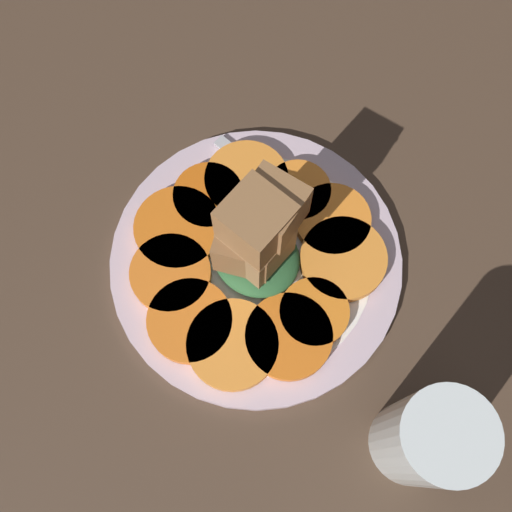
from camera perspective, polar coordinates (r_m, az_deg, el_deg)
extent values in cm
cube|color=#4C3828|center=(57.69, 0.00, -0.98)|extent=(120.00, 120.00, 2.00)
cylinder|color=silver|center=(56.26, 0.00, -0.52)|extent=(25.52, 25.52, 1.00)
cylinder|color=white|center=(56.21, 0.00, -0.50)|extent=(20.42, 20.42, 1.00)
cylinder|color=orange|center=(57.57, 3.76, 5.75)|extent=(5.82, 5.82, 1.10)
cylinder|color=orange|center=(57.92, -0.85, 6.74)|extent=(7.54, 7.54, 1.10)
cylinder|color=#D55F13|center=(57.41, -4.25, 5.31)|extent=(6.27, 6.27, 1.10)
cylinder|color=orange|center=(56.51, -6.96, 2.47)|extent=(7.64, 7.64, 1.10)
cylinder|color=orange|center=(55.22, -7.60, -1.55)|extent=(6.95, 6.95, 1.10)
cylinder|color=orange|center=(53.95, -5.91, -5.74)|extent=(7.16, 7.16, 1.10)
cylinder|color=orange|center=(53.29, -2.10, -7.88)|extent=(7.62, 7.62, 1.10)
cylinder|color=orange|center=(53.46, 2.93, -7.16)|extent=(7.27, 7.27, 1.10)
cylinder|color=orange|center=(54.17, 5.54, -4.66)|extent=(5.87, 5.87, 1.10)
cylinder|color=orange|center=(55.65, 7.76, -0.25)|extent=(7.50, 7.50, 1.10)
cylinder|color=orange|center=(56.77, 6.82, 3.18)|extent=(6.69, 6.69, 1.10)
ellipsoid|color=#2D6033|center=(54.70, 0.00, 0.02)|extent=(7.86, 7.07, 2.09)
cube|color=#9E754C|center=(51.49, 0.21, 1.09)|extent=(4.95, 4.95, 4.62)
cube|color=brown|center=(51.57, -0.86, 1.20)|extent=(6.20, 6.20, 4.55)
cube|color=olive|center=(48.16, 1.13, 4.51)|extent=(5.14, 5.14, 4.33)
cube|color=olive|center=(47.32, 0.11, 3.11)|extent=(4.90, 4.90, 4.55)
cube|color=#B2B2B7|center=(58.30, 1.13, 6.72)|extent=(12.54, 1.78, 0.40)
cube|color=#B2B2B7|center=(56.81, 6.45, 2.43)|extent=(1.64, 2.39, 0.40)
cube|color=#B2B2B7|center=(56.76, 9.58, 1.10)|extent=(4.93, 0.58, 0.40)
cube|color=#B2B2B7|center=(56.52, 9.16, 0.63)|extent=(4.93, 0.58, 0.40)
cube|color=#B2B2B7|center=(56.29, 8.74, 0.15)|extent=(4.93, 0.58, 0.40)
cube|color=#B2B2B7|center=(56.07, 8.32, -0.33)|extent=(4.93, 0.58, 0.40)
cylinder|color=silver|center=(49.64, 15.04, -15.46)|extent=(6.65, 6.65, 11.93)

